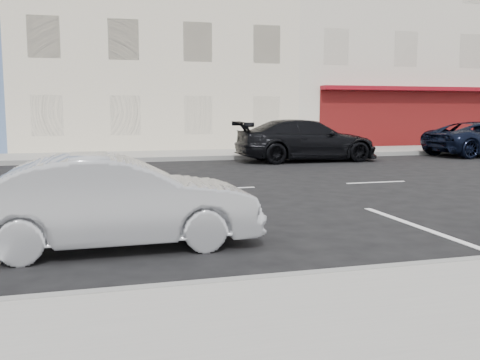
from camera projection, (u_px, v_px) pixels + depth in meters
name	position (u px, v px, depth m)	size (l,w,h in m)	color
ground	(302.00, 185.00, 12.90)	(120.00, 120.00, 0.00)	black
sidewalk_far	(88.00, 157.00, 19.87)	(80.00, 3.40, 0.15)	gray
curb_near	(81.00, 300.00, 4.87)	(80.00, 0.12, 0.16)	gray
curb_far	(88.00, 161.00, 18.25)	(80.00, 0.12, 0.16)	gray
bldg_cream	(146.00, 32.00, 27.20)	(12.00, 12.00, 11.50)	beige
bldg_corner	(375.00, 32.00, 30.58)	(14.00, 12.00, 12.50)	beige
fire_hydrant	(478.00, 139.00, 24.13)	(0.20, 0.20, 0.72)	beige
sedan_silver	(116.00, 202.00, 6.98)	(1.30, 3.73, 1.23)	#A3A5AB
car_far	(307.00, 140.00, 19.02)	(2.07, 5.10, 1.48)	black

